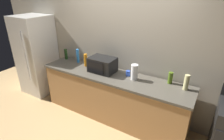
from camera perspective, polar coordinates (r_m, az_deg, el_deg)
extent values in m
plane|color=tan|center=(3.48, -3.56, -17.59)|extent=(8.00, 8.00, 0.00)
cube|color=#B2A893|center=(3.43, 3.56, 7.77)|extent=(6.40, 0.10, 2.70)
cube|color=#B27F4C|center=(3.49, 0.00, -8.57)|extent=(2.80, 0.60, 0.86)
cube|color=#514C42|center=(3.27, 0.00, -1.92)|extent=(2.84, 0.64, 0.04)
cube|color=white|center=(4.58, -22.61, 4.30)|extent=(0.72, 0.70, 1.80)
cylinder|color=silver|center=(4.25, -25.56, 3.70)|extent=(0.02, 0.02, 1.10)
cube|color=black|center=(3.36, -3.01, 1.70)|extent=(0.48, 0.34, 0.27)
cube|color=black|center=(3.25, -5.30, 0.82)|extent=(0.34, 0.01, 0.21)
cylinder|color=white|center=(3.07, 7.06, -0.70)|extent=(0.12, 0.12, 0.27)
cylinder|color=#338CE5|center=(3.84, -10.69, 4.39)|extent=(0.06, 0.06, 0.28)
cylinder|color=#4C6B19|center=(3.09, 17.88, -2.38)|extent=(0.07, 0.07, 0.19)
cylinder|color=#1E3F19|center=(4.09, -14.27, 4.86)|extent=(0.06, 0.06, 0.22)
cylinder|color=orange|center=(3.63, -8.29, 3.10)|extent=(0.07, 0.07, 0.25)
cylinder|color=beige|center=(2.97, 22.36, -3.63)|extent=(0.08, 0.08, 0.25)
cylinder|color=#2D4CB2|center=(3.23, 5.08, -1.02)|extent=(0.08, 0.08, 0.10)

